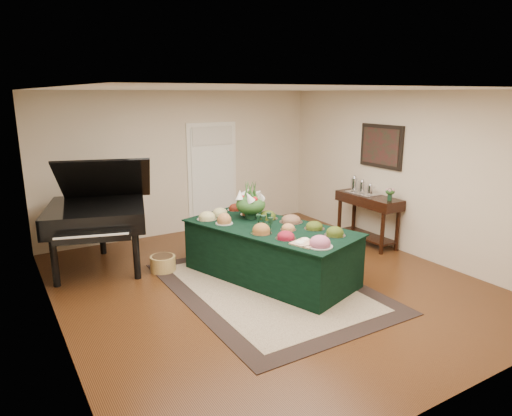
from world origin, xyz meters
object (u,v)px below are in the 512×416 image
floral_centerpiece (251,201)px  buffet_table (270,252)px  grand_piano (97,214)px  mahogany_sideboard (368,206)px

floral_centerpiece → buffet_table: bearing=-88.0°
buffet_table → grand_piano: size_ratio=1.38×
buffet_table → floral_centerpiece: size_ratio=5.88×
grand_piano → mahogany_sideboard: (4.38, -1.28, -0.18)m
floral_centerpiece → grand_piano: 2.34m
buffet_table → floral_centerpiece: (-0.02, 0.53, 0.67)m
grand_piano → mahogany_sideboard: bearing=-16.2°
floral_centerpiece → grand_piano: size_ratio=0.24×
grand_piano → mahogany_sideboard: grand_piano is taller
floral_centerpiece → grand_piano: bearing=150.2°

